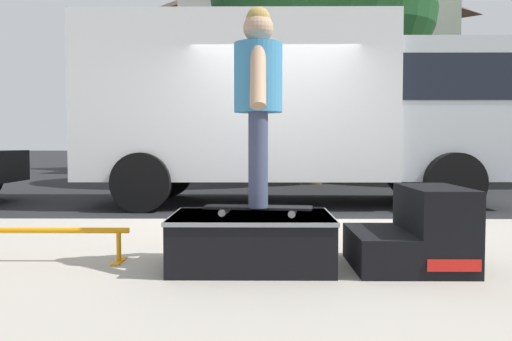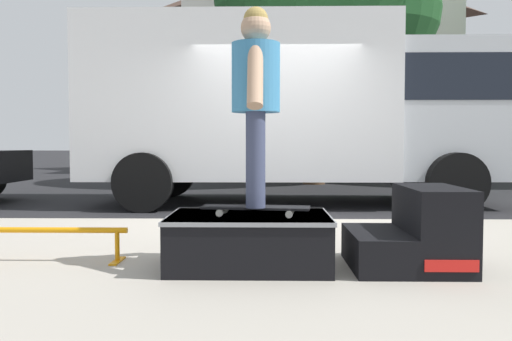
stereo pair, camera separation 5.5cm
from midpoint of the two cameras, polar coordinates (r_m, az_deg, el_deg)
name	(u,v)px [view 2 (the right image)]	position (r m, az deg, el deg)	size (l,w,h in m)	color
ground_plane	(278,223)	(6.94, 2.65, -5.63)	(140.00, 140.00, 0.00)	black
sidewalk_slab	(288,275)	(3.99, 3.86, -11.19)	(50.00, 5.00, 0.12)	#A8A093
skate_box	(249,239)	(3.94, -0.31, -7.38)	(1.18, 0.82, 0.39)	black
kicker_ramp	(415,234)	(4.09, 17.16, -6.58)	(0.81, 0.82, 0.60)	black
grind_rail	(34,236)	(4.45, -22.50, -6.52)	(1.45, 0.28, 0.27)	orange
skateboard	(256,208)	(3.85, 0.39, -4.05)	(0.80, 0.30, 0.07)	black
skater_kid	(256,90)	(3.84, 0.40, 8.69)	(0.35, 0.73, 1.43)	#3F4766
box_truck	(296,104)	(9.10, 4.56, 7.13)	(6.91, 2.63, 3.05)	white
house_behind	(312,60)	(20.98, 6.19, 11.71)	(9.54, 8.23, 8.40)	silver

